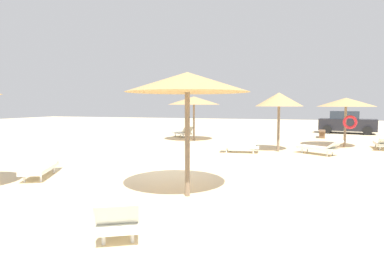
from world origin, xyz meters
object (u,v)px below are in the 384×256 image
(lounger_0, at_px, (320,148))
(lounger_3, at_px, (384,143))
(parked_car, at_px, (347,123))
(parasol_1, at_px, (187,83))
(lounger_4, at_px, (183,132))
(lounger_5, at_px, (243,146))
(bench_0, at_px, (322,132))
(lounger_2, at_px, (41,166))
(parasol_0, at_px, (279,100))
(lounger_1, at_px, (119,213))
(parasol_4, at_px, (194,101))
(parasol_3, at_px, (346,103))

(lounger_0, relative_size, lounger_3, 0.99)
(lounger_0, relative_size, parked_car, 0.45)
(parasol_1, distance_m, lounger_3, 12.55)
(lounger_3, relative_size, lounger_4, 1.08)
(lounger_5, distance_m, bench_0, 9.28)
(lounger_0, relative_size, lounger_5, 1.00)
(lounger_2, bearing_deg, lounger_5, 52.40)
(parasol_0, xyz_separation_m, lounger_5, (-1.50, -0.91, -2.10))
(lounger_1, relative_size, bench_0, 1.27)
(parasol_4, height_order, lounger_4, parasol_4)
(parasol_1, relative_size, parasol_4, 0.92)
(parasol_3, bearing_deg, parasol_0, -142.32)
(lounger_5, bearing_deg, lounger_0, 7.53)
(lounger_0, distance_m, lounger_1, 10.86)
(lounger_0, bearing_deg, lounger_2, -139.88)
(parasol_1, height_order, lounger_0, parasol_1)
(lounger_1, xyz_separation_m, bench_0, (4.71, 18.03, 0.02))
(parasol_4, bearing_deg, parked_car, 40.40)
(lounger_1, relative_size, lounger_5, 1.01)
(lounger_5, xyz_separation_m, parked_car, (6.11, 12.35, 0.50))
(bench_0, xyz_separation_m, parked_car, (2.08, 4.00, 0.48))
(lounger_0, height_order, lounger_1, lounger_1)
(lounger_1, bearing_deg, parked_car, 72.89)
(lounger_2, relative_size, lounger_5, 1.01)
(parasol_4, distance_m, lounger_1, 14.21)
(lounger_1, xyz_separation_m, lounger_5, (0.67, 9.68, -0.00))
(lounger_5, bearing_deg, parasol_3, 35.74)
(lounger_2, xyz_separation_m, lounger_3, (11.53, 9.77, -0.01))
(bench_0, distance_m, parked_car, 4.53)
(parasol_1, height_order, parasol_3, parasol_1)
(parasol_1, bearing_deg, parasol_0, 77.98)
(parasol_0, xyz_separation_m, lounger_1, (-2.17, -10.59, -2.10))
(lounger_3, distance_m, parked_car, 9.27)
(parasol_1, bearing_deg, lounger_1, -100.13)
(lounger_1, bearing_deg, bench_0, 75.37)
(parasol_3, height_order, bench_0, parasol_3)
(lounger_5, bearing_deg, parasol_4, 131.75)
(parasol_4, relative_size, parked_car, 0.75)
(parasol_1, bearing_deg, parasol_4, 106.61)
(lounger_0, distance_m, lounger_4, 9.81)
(lounger_0, bearing_deg, lounger_5, -172.47)
(parasol_4, bearing_deg, lounger_2, -98.01)
(parasol_4, bearing_deg, parasol_3, -4.67)
(parasol_3, bearing_deg, lounger_4, 166.11)
(parasol_3, relative_size, bench_0, 1.85)
(lounger_1, distance_m, parked_car, 23.06)
(lounger_2, bearing_deg, parasol_4, 81.99)
(lounger_3, bearing_deg, lounger_1, -118.91)
(parasol_1, distance_m, parasol_3, 11.77)
(parasol_0, relative_size, lounger_2, 1.41)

